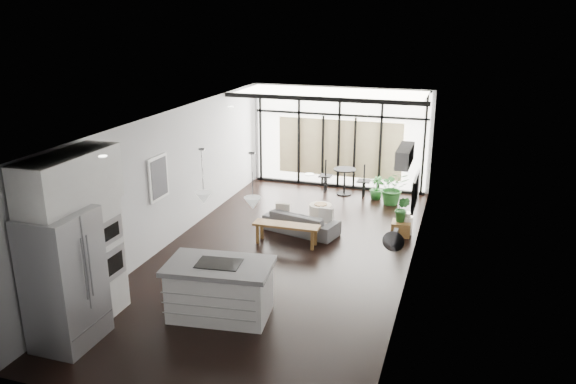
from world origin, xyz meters
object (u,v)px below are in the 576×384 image
Objects in this scene: fridge at (64,279)px; sofa at (301,218)px; milk_can at (407,223)px; tv at (416,191)px; pouf at (321,213)px; island at (220,290)px; console_bench at (286,234)px.

fridge reaches higher than sofa.
sofa is 3.32× the size of milk_can.
pouf is at bearing 154.51° from tv.
tv reaches higher than island.
island is at bearing -126.85° from tv.
console_bench is (0.11, 3.12, -0.23)m from island.
island is at bearing 101.00° from sofa.
milk_can is at bearing -4.07° from pouf.
pouf is 1.05× the size of milk_can.
tv is at bearing -77.10° from milk_can.
pouf is at bearing 76.32° from console_bench.
tv is at bearing 47.72° from fridge.
sofa is 1.53× the size of tv.
fridge reaches higher than island.
fridge is 7.31m from milk_can.
fridge is at bearing -132.28° from tv.
sofa is (2.04, 5.24, -0.69)m from fridge.
console_bench reaches higher than pouf.
milk_can is at bearing -150.08° from sofa.
console_bench is at bearing 96.11° from sofa.
fridge is 1.86× the size of tv.
island is 4.67m from pouf.
console_bench is at bearing -149.69° from milk_can.
pouf is at bearing 69.25° from fridge.
fridge is at bearing -110.75° from pouf.
fridge is 3.84× the size of pouf.
island is 3.16× the size of pouf.
console_bench is (1.93, 4.49, -0.79)m from fridge.
console_bench is at bearing 66.73° from fridge.
tv reaches higher than console_bench.
fridge reaches higher than pouf.
island reaches higher than pouf.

